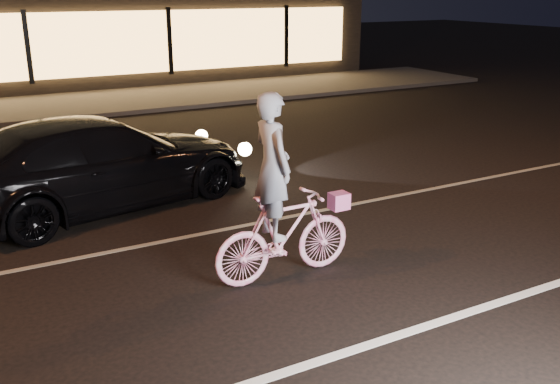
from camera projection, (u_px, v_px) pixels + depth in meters
ground at (236, 299)px, 7.05m from camera, size 90.00×90.00×0.00m
lane_stripe_near at (305, 366)px, 5.80m from camera, size 60.00×0.12×0.01m
lane_stripe_far at (176, 239)px, 8.71m from camera, size 60.00×0.10×0.01m
sidewalk at (44, 107)px, 17.84m from camera, size 30.00×4.00×0.12m
storefront at (9, 22)px, 22.14m from camera, size 25.40×8.42×4.20m
cyclist at (281, 215)px, 7.32m from camera, size 1.81×0.62×2.27m
sedan at (99, 163)px, 9.81m from camera, size 5.31×3.05×1.45m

